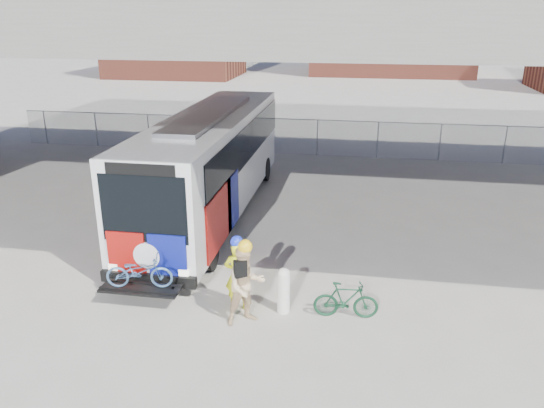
% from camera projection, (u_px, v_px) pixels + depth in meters
% --- Properties ---
extents(ground, '(160.00, 160.00, 0.00)m').
position_uv_depth(ground, '(248.00, 253.00, 16.14)').
color(ground, '#9E9991').
rests_on(ground, ground).
extents(bus, '(2.67, 12.97, 3.69)m').
position_uv_depth(bus, '(211.00, 156.00, 18.68)').
color(bus, silver).
rests_on(bus, ground).
extents(overpass, '(40.00, 16.00, 7.95)m').
position_uv_depth(overpass, '(271.00, 23.00, 17.61)').
color(overpass, '#605E59').
rests_on(overpass, ground).
extents(chainlink_fence, '(30.00, 0.06, 30.00)m').
position_uv_depth(chainlink_fence, '(298.00, 127.00, 26.77)').
color(chainlink_fence, gray).
rests_on(chainlink_fence, ground).
extents(brick_buildings, '(54.00, 22.00, 12.00)m').
position_uv_depth(brick_buildings, '(350.00, 26.00, 58.76)').
color(brick_buildings, brown).
rests_on(brick_buildings, ground).
extents(bollard, '(0.31, 0.31, 1.17)m').
position_uv_depth(bollard, '(284.00, 289.00, 12.76)').
color(bollard, white).
rests_on(bollard, ground).
extents(cyclist_hivis, '(0.66, 0.44, 1.93)m').
position_uv_depth(cyclist_hivis, '(238.00, 274.00, 12.84)').
color(cyclist_hivis, '#ECF419').
rests_on(cyclist_hivis, ground).
extents(cyclist_tan, '(1.18, 1.13, 2.12)m').
position_uv_depth(cyclist_tan, '(246.00, 284.00, 12.21)').
color(cyclist_tan, '#DBBA8C').
rests_on(cyclist_tan, ground).
extents(bike_parked, '(1.57, 0.56, 0.93)m').
position_uv_depth(bike_parked, '(346.00, 300.00, 12.58)').
color(bike_parked, '#154128').
rests_on(bike_parked, ground).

